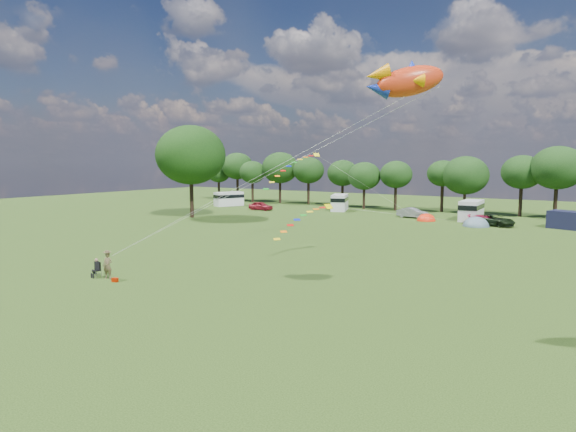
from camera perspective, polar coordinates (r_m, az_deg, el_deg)
The scene contains 19 objects.
ground_plane at distance 31.07m, azimuth -8.26°, elevation -8.76°, with size 180.00×180.00×0.00m, color black.
tree_line at distance 78.71m, azimuth 22.76°, elevation 4.70°, with size 102.98×10.98×10.27m.
big_tree at distance 70.96m, azimuth -11.46°, elevation 7.09°, with size 10.00×10.00×13.28m.
car_a at distance 80.51m, azimuth -3.24°, elevation 1.21°, with size 1.69×4.29×1.43m, color maroon.
car_b at distance 71.59m, azimuth 14.55°, elevation 0.36°, with size 1.54×4.13×1.46m, color gray.
car_c at distance 66.69m, azimuth 22.40°, elevation -0.44°, with size 1.79×4.26×1.28m, color #B11B3E.
car_d at distance 66.34m, azimuth 23.19°, elevation -0.44°, with size 2.38×5.27×1.44m, color black.
campervan_a at distance 88.53m, azimuth -7.02°, elevation 2.08°, with size 4.10×5.66×2.55m.
campervan_b at distance 80.19m, azimuth 6.14°, elevation 1.68°, with size 4.07×5.92×2.67m.
campervan_c at distance 70.79m, azimuth 20.91°, elevation 0.70°, with size 2.59×5.76×2.79m.
tent_orange at distance 68.70m, azimuth 16.05°, elevation -0.53°, with size 2.54×2.78×1.99m.
tent_greyblue at distance 64.88m, azimuth 21.36°, elevation -1.13°, with size 3.25×3.56×2.42m.
awning_navy at distance 67.35m, azimuth 30.04°, elevation -0.39°, with size 3.44×2.80×2.15m, color black.
kite_flyer at distance 35.86m, azimuth -20.59°, elevation -5.52°, with size 0.68×0.44×1.86m, color brown.
camp_chair at distance 36.66m, azimuth -21.69°, elevation -5.51°, with size 0.69×0.70×1.35m.
kite_bag at distance 34.94m, azimuth -19.82°, elevation -7.13°, with size 0.39×0.26×0.28m, color #A91800.
fish_kite at distance 24.27m, azimuth 13.53°, elevation 15.26°, with size 3.84×3.00×2.10m.
streamer_kite_b at distance 50.39m, azimuth 0.92°, elevation 6.04°, with size 4.30×4.71×3.81m.
streamer_kite_c at distance 41.22m, azimuth 2.39°, elevation -0.01°, with size 3.16×5.03×2.82m.
Camera 1 is at (20.04, -22.30, 8.15)m, focal length 30.00 mm.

